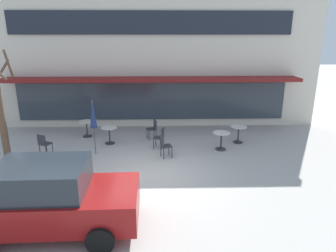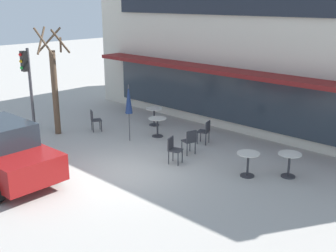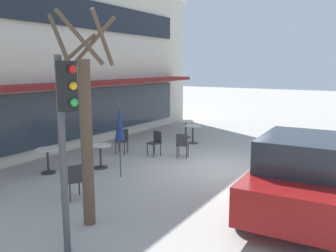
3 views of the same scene
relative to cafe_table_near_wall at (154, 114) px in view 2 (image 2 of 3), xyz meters
The scene contains 14 objects.
ground_plane 5.35m from the cafe_table_near_wall, 55.01° to the right, with size 80.00×80.00×0.00m, color #ADA8A0.
building_facade 7.09m from the cafe_table_near_wall, 61.43° to the left, with size 17.10×9.10×7.22m.
cafe_table_near_wall is the anchor object (origin of this frame).
cafe_table_streetside 7.02m from the cafe_table_near_wall, ahead, with size 0.70×0.70×0.76m.
cafe_table_by_tree 6.29m from the cafe_table_near_wall, 17.17° to the right, with size 0.70×0.70×0.76m.
cafe_table_mid_patio 1.59m from the cafe_table_near_wall, 39.54° to the right, with size 0.70×0.70×0.76m.
patio_umbrella_green_folded 2.54m from the cafe_table_near_wall, 68.81° to the right, with size 0.28×0.28×2.20m.
cafe_chair_0 2.58m from the cafe_table_near_wall, 116.46° to the right, with size 0.54×0.54×0.89m.
cafe_chair_1 4.50m from the cafe_table_near_wall, 36.16° to the right, with size 0.51×0.51×0.89m.
cafe_chair_2 3.83m from the cafe_table_near_wall, 25.32° to the right, with size 0.49×0.49×0.89m.
cafe_chair_3 3.16m from the cafe_table_near_wall, ahead, with size 0.50×0.50×0.89m.
parked_sedan 7.20m from the cafe_table_near_wall, 83.80° to the right, with size 4.25×2.11×1.76m.
street_tree 4.32m from the cafe_table_near_wall, 119.25° to the right, with size 1.28×1.25×4.23m.
traffic_light_pole 5.39m from the cafe_table_near_wall, 126.50° to the right, with size 0.26×0.44×3.40m.
Camera 2 is at (9.51, -7.84, 5.22)m, focal length 45.00 mm.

